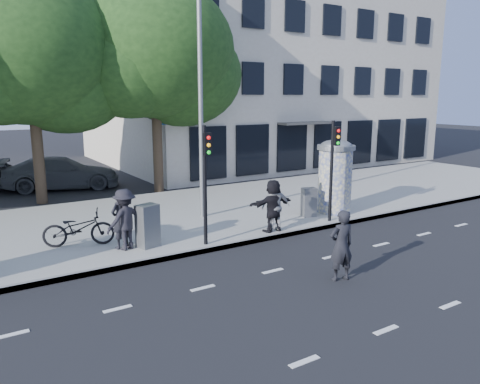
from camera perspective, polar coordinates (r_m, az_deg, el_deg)
ground at (r=11.00m, az=8.46°, el=-11.75°), size 120.00×120.00×0.00m
sidewalk at (r=17.03m, az=-8.23°, el=-2.99°), size 40.00×8.00×0.15m
curb at (r=13.66m, az=-1.35°, el=-6.56°), size 40.00×0.10×0.16m
lane_dash_near at (r=9.61m, az=17.37°, el=-15.76°), size 32.00×0.12×0.01m
lane_dash_far at (r=12.00m, az=4.04°, el=-9.58°), size 32.00×0.12×0.01m
ad_column_right at (r=17.31m, az=11.52°, el=2.08°), size 1.36×1.36×2.65m
traffic_pole_near at (r=13.07m, az=-4.20°, el=2.31°), size 0.22×0.31×3.40m
traffic_pole_far at (r=15.88m, az=11.27°, el=3.77°), size 0.22×0.31×3.40m
street_lamp at (r=16.07m, az=-4.75°, el=13.21°), size 0.25×0.93×8.00m
tree_near_left at (r=20.60m, az=-24.33°, el=15.44°), size 6.80×6.80×8.97m
tree_center at (r=21.58m, az=-10.43°, el=16.69°), size 7.00×7.00×9.30m
building at (r=33.34m, az=1.78°, el=14.47°), size 20.30×15.85×12.00m
ped_b at (r=13.42m, az=-14.36°, el=-3.21°), size 0.72×0.62×1.67m
ped_d at (r=13.28m, az=-13.84°, el=-3.27°), size 1.23×0.90×1.70m
ped_e at (r=14.69m, az=4.38°, el=-1.77°), size 1.02×0.71×1.59m
ped_f at (r=14.64m, az=4.04°, el=-1.67°), size 1.55×0.60×1.66m
man_road at (r=11.41m, az=12.25°, el=-6.38°), size 0.69×0.52×1.73m
bicycle at (r=14.04m, az=-19.08°, el=-4.20°), size 1.26×2.07×1.03m
cabinet_left at (r=13.42m, az=-11.19°, el=-4.07°), size 0.68×0.58×1.22m
cabinet_right at (r=16.68m, az=8.39°, el=-1.23°), size 0.56×0.46×1.02m
car_right at (r=23.70m, az=-20.96°, el=2.18°), size 3.38×5.63×1.53m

